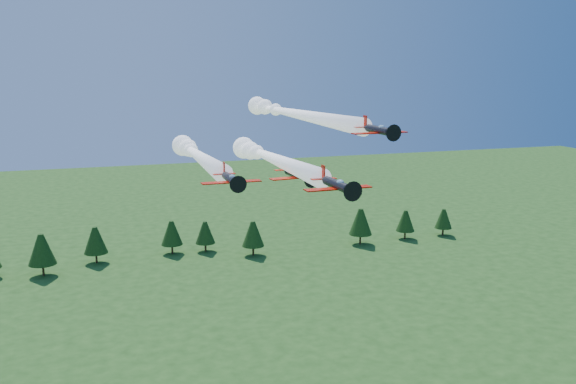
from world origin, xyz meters
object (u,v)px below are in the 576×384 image
object	(u,v)px
plane_right	(292,113)
plane_left	(196,154)
plane_lead	(270,157)
plane_slot	(298,174)

from	to	relation	value
plane_right	plane_left	bearing A→B (deg)	-161.20
plane_left	plane_right	size ratio (longest dim) A/B	0.74
plane_lead	plane_slot	xyz separation A→B (m)	(1.02, -9.97, -1.08)
plane_left	plane_lead	bearing A→B (deg)	-38.24
plane_left	plane_slot	distance (m)	20.93
plane_lead	plane_right	distance (m)	18.08
plane_lead	plane_slot	size ratio (longest dim) A/B	4.80
plane_left	plane_right	bearing A→B (deg)	20.83
plane_left	plane_slot	world-z (taller)	plane_left
plane_slot	plane_left	bearing A→B (deg)	114.55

